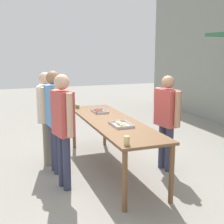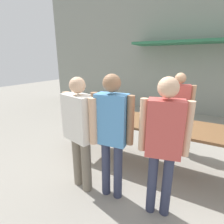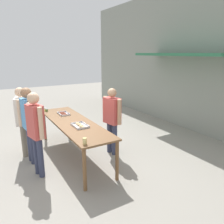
{
  "view_description": "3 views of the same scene",
  "coord_description": "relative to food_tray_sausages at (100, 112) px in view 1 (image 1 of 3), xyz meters",
  "views": [
    {
      "loc": [
        4.86,
        -1.77,
        2.1
      ],
      "look_at": [
        0.0,
        0.0,
        1.03
      ],
      "focal_mm": 50.0,
      "sensor_mm": 36.0,
      "label": 1
    },
    {
      "loc": [
        0.8,
        -2.79,
        1.9
      ],
      "look_at": [
        -0.73,
        0.01,
        0.93
      ],
      "focal_mm": 28.0,
      "sensor_mm": 36.0,
      "label": 2
    },
    {
      "loc": [
        4.67,
        -1.7,
        2.44
      ],
      "look_at": [
        0.32,
        0.88,
        1.07
      ],
      "focal_mm": 35.0,
      "sensor_mm": 36.0,
      "label": 3
    }
  ],
  "objects": [
    {
      "name": "person_customer_holding_hotdog",
      "position": [
        0.04,
        -1.02,
        0.1
      ],
      "size": [
        0.67,
        0.37,
        1.68
      ],
      "rotation": [
        0.0,
        0.0,
        2.89
      ],
      "color": "#756B5B",
      "rests_on": "ground"
    },
    {
      "name": "beer_cup",
      "position": [
        2.07,
        -0.3,
        0.05
      ],
      "size": [
        0.08,
        0.08,
        0.12
      ],
      "color": "#DBC67A",
      "rests_on": "serving_table"
    },
    {
      "name": "food_tray_sausages",
      "position": [
        0.0,
        0.0,
        0.0
      ],
      "size": [
        0.38,
        0.25,
        0.04
      ],
      "color": "silver",
      "rests_on": "serving_table"
    },
    {
      "name": "serving_table",
      "position": [
        0.73,
        -0.01,
        -0.1
      ],
      "size": [
        2.97,
        0.82,
        0.88
      ],
      "color": "brown",
      "rests_on": "ground"
    },
    {
      "name": "person_server_behind_table",
      "position": [
        1.05,
        0.86,
        0.08
      ],
      "size": [
        0.61,
        0.3,
        1.65
      ],
      "rotation": [
        0.0,
        0.0,
        0.17
      ],
      "color": "#333851",
      "rests_on": "ground"
    },
    {
      "name": "food_tray_buns",
      "position": [
        1.13,
        0.0,
        0.01
      ],
      "size": [
        0.43,
        0.29,
        0.06
      ],
      "color": "silver",
      "rests_on": "serving_table"
    },
    {
      "name": "ground_plane",
      "position": [
        0.73,
        -0.01,
        -0.89
      ],
      "size": [
        24.0,
        24.0,
        0.0
      ],
      "primitive_type": "plane",
      "color": "gray"
    },
    {
      "name": "person_customer_waiting_in_line",
      "position": [
        0.52,
        -0.96,
        0.15
      ],
      "size": [
        0.58,
        0.26,
        1.73
      ],
      "rotation": [
        0.0,
        0.0,
        3.23
      ],
      "color": "#333851",
      "rests_on": "ground"
    },
    {
      "name": "person_customer_with_cup",
      "position": [
        1.18,
        -0.94,
        0.15
      ],
      "size": [
        0.55,
        0.29,
        1.73
      ],
      "rotation": [
        0.0,
        0.0,
        3.36
      ],
      "color": "#333851",
      "rests_on": "ground"
    },
    {
      "name": "condiment_jar_mustard",
      "position": [
        -0.62,
        -0.31,
        0.02
      ],
      "size": [
        0.07,
        0.07,
        0.08
      ],
      "color": "gold",
      "rests_on": "serving_table"
    },
    {
      "name": "condiment_jar_ketchup",
      "position": [
        -0.52,
        -0.31,
        0.02
      ],
      "size": [
        0.07,
        0.07,
        0.08
      ],
      "color": "#567A38",
      "rests_on": "serving_table"
    }
  ]
}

